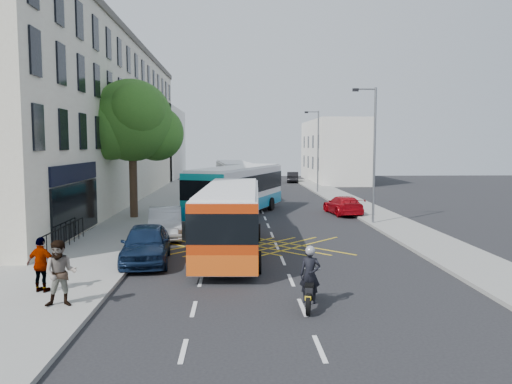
{
  "coord_description": "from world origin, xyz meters",
  "views": [
    {
      "loc": [
        -1.99,
        -17.27,
        4.78
      ],
      "look_at": [
        -0.81,
        10.12,
        2.2
      ],
      "focal_mm": 35.0,
      "sensor_mm": 36.0,
      "label": 1
    }
  ],
  "objects": [
    {
      "name": "lamp_near",
      "position": [
        6.2,
        12.0,
        4.62
      ],
      "size": [
        1.45,
        0.15,
        8.0
      ],
      "color": "slate",
      "rests_on": "pavement_right"
    },
    {
      "name": "parked_car_blue",
      "position": [
        -5.6,
        2.86,
        0.79
      ],
      "size": [
        2.26,
        4.76,
        1.57
      ],
      "primitive_type": "imported",
      "rotation": [
        0.0,
        0.0,
        0.09
      ],
      "color": "#0E1C38",
      "rests_on": "ground"
    },
    {
      "name": "lamp_far",
      "position": [
        6.2,
        32.0,
        4.62
      ],
      "size": [
        1.45,
        0.15,
        8.0
      ],
      "color": "slate",
      "rests_on": "pavement_right"
    },
    {
      "name": "bus_far",
      "position": [
        -2.04,
        28.57,
        1.71
      ],
      "size": [
        3.75,
        11.76,
        3.25
      ],
      "rotation": [
        0.0,
        0.0,
        0.09
      ],
      "color": "silver",
      "rests_on": "ground"
    },
    {
      "name": "distant_car_grey",
      "position": [
        0.49,
        45.9,
        0.73
      ],
      "size": [
        2.65,
        5.34,
        1.45
      ],
      "primitive_type": "imported",
      "rotation": [
        0.0,
        0.0,
        -0.05
      ],
      "color": "#3C3E44",
      "rests_on": "ground"
    },
    {
      "name": "terrace_main",
      "position": [
        -14.0,
        24.49,
        6.76
      ],
      "size": [
        8.3,
        45.0,
        13.5
      ],
      "color": "beige",
      "rests_on": "ground"
    },
    {
      "name": "pedestrian_far",
      "position": [
        -8.09,
        -1.57,
        1.03
      ],
      "size": [
        1.11,
        0.69,
        1.75
      ],
      "primitive_type": "imported",
      "rotation": [
        0.0,
        0.0,
        2.87
      ],
      "color": "gray",
      "rests_on": "pavement_left"
    },
    {
      "name": "terrace_far",
      "position": [
        -14.0,
        55.0,
        5.0
      ],
      "size": [
        8.0,
        20.0,
        10.0
      ],
      "primitive_type": "cube",
      "color": "silver",
      "rests_on": "ground"
    },
    {
      "name": "pavement_right",
      "position": [
        7.5,
        15.0,
        0.07
      ],
      "size": [
        3.0,
        70.0,
        0.15
      ],
      "primitive_type": "cube",
      "color": "gray",
      "rests_on": "ground"
    },
    {
      "name": "distant_car_dark",
      "position": [
        5.5,
        46.56,
        0.68
      ],
      "size": [
        1.88,
        4.25,
        1.36
      ],
      "primitive_type": "imported",
      "rotation": [
        0.0,
        0.0,
        3.03
      ],
      "color": "black",
      "rests_on": "ground"
    },
    {
      "name": "ground",
      "position": [
        0.0,
        0.0,
        0.0
      ],
      "size": [
        120.0,
        120.0,
        0.0
      ],
      "primitive_type": "plane",
      "color": "black",
      "rests_on": "ground"
    },
    {
      "name": "pedestrian_near",
      "position": [
        -7.0,
        -3.02,
        1.11
      ],
      "size": [
        1.02,
        0.84,
        1.92
      ],
      "primitive_type": "imported",
      "rotation": [
        0.0,
        0.0,
        0.12
      ],
      "color": "gray",
      "rests_on": "pavement_left"
    },
    {
      "name": "parked_car_silver",
      "position": [
        -5.6,
        8.51,
        0.78
      ],
      "size": [
        2.22,
        4.88,
        1.55
      ],
      "primitive_type": "imported",
      "rotation": [
        0.0,
        0.0,
        0.13
      ],
      "color": "#A5A8AC",
      "rests_on": "ground"
    },
    {
      "name": "railings",
      "position": [
        -9.7,
        5.3,
        0.72
      ],
      "size": [
        0.08,
        5.6,
        1.14
      ],
      "primitive_type": null,
      "color": "black",
      "rests_on": "pavement_left"
    },
    {
      "name": "bus_near",
      "position": [
        -2.17,
        4.54,
        1.57
      ],
      "size": [
        3.0,
        10.7,
        2.98
      ],
      "rotation": [
        0.0,
        0.0,
        -0.05
      ],
      "color": "silver",
      "rests_on": "ground"
    },
    {
      "name": "pavement_left",
      "position": [
        -8.5,
        15.0,
        0.07
      ],
      "size": [
        5.0,
        70.0,
        0.15
      ],
      "primitive_type": "cube",
      "color": "gray",
      "rests_on": "ground"
    },
    {
      "name": "street_tree",
      "position": [
        -8.51,
        14.97,
        6.29
      ],
      "size": [
        6.3,
        5.7,
        8.8
      ],
      "color": "#382619",
      "rests_on": "pavement_left"
    },
    {
      "name": "bus_mid",
      "position": [
        -1.76,
        16.42,
        1.76
      ],
      "size": [
        6.82,
        12.05,
        3.34
      ],
      "rotation": [
        0.0,
        0.0,
        -0.37
      ],
      "color": "silver",
      "rests_on": "ground"
    },
    {
      "name": "red_hatchback",
      "position": [
        5.5,
        16.63,
        0.65
      ],
      "size": [
        2.31,
        4.64,
        1.29
      ],
      "primitive_type": "imported",
      "rotation": [
        0.0,
        0.0,
        3.26
      ],
      "color": "#AC0710",
      "rests_on": "ground"
    },
    {
      "name": "motorbike",
      "position": [
        0.22,
        -2.98,
        0.87
      ],
      "size": [
        0.75,
        2.06,
        1.85
      ],
      "rotation": [
        0.0,
        0.0,
        -0.21
      ],
      "color": "black",
      "rests_on": "ground"
    },
    {
      "name": "building_right",
      "position": [
        11.0,
        48.0,
        4.0
      ],
      "size": [
        6.0,
        18.0,
        8.0
      ],
      "primitive_type": "cube",
      "color": "silver",
      "rests_on": "ground"
    }
  ]
}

